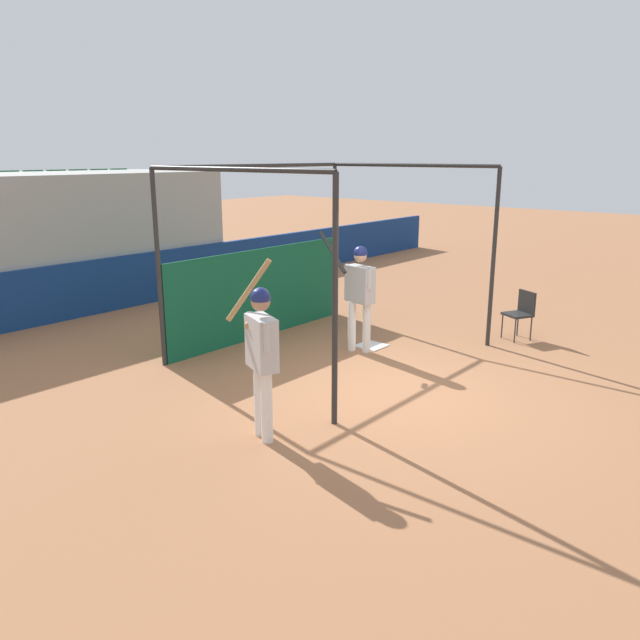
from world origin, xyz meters
The scene contains 8 objects.
ground_plane centered at (0.00, 0.00, 0.00)m, with size 60.00×60.00×0.00m, color #9E6642.
outfield_wall centered at (0.00, 6.95, 0.54)m, with size 24.00×0.12×1.09m.
bleacher_section centered at (0.00, 8.61, 1.38)m, with size 6.50×3.20×2.77m.
batting_cage centered at (0.78, 2.77, 1.23)m, with size 4.18×3.38×2.96m.
home_plate centered at (1.54, 1.42, 0.01)m, with size 0.44×0.44×0.02m.
player_batter centered at (1.18, 1.43, 1.04)m, with size 0.59×1.02×1.91m.
player_waiting centered at (-2.10, 0.32, 1.05)m, with size 0.53×0.79×2.00m.
folding_chair centered at (3.56, -0.30, 0.52)m, with size 0.54×0.54×0.84m.
Camera 1 is at (-6.65, -4.33, 3.10)m, focal length 35.00 mm.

